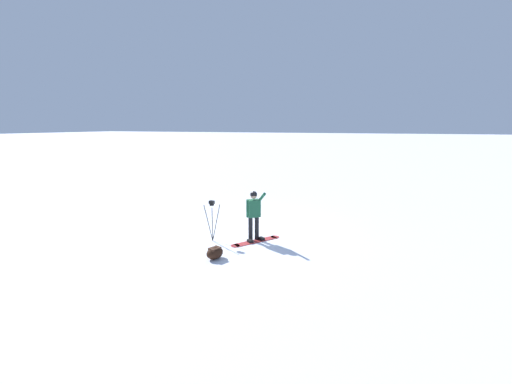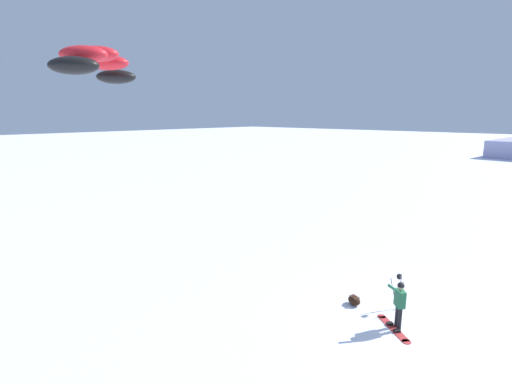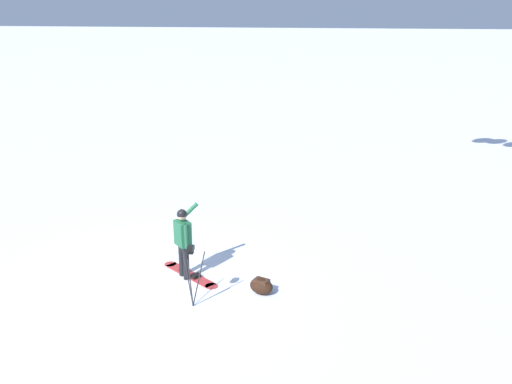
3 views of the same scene
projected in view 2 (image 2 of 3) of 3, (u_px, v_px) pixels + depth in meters
The scene contains 6 objects.
ground_plane at pixel (429, 329), 12.50m from camera, with size 300.00×300.00×0.00m, color white.
snowboarder at pixel (399, 301), 12.35m from camera, with size 0.51×0.74×1.67m.
snowboard at pixel (393, 328), 12.53m from camera, with size 1.52×1.20×0.10m.
traction_kite at pixel (97, 63), 10.68m from camera, with size 3.35×3.48×0.93m.
gear_bag_large at pixel (354, 300), 14.08m from camera, with size 0.62×0.53×0.35m.
camera_tripod at pixel (398, 285), 13.60m from camera, with size 0.50×0.48×1.35m.
Camera 2 is at (3.48, -12.21, 7.00)m, focal length 26.43 mm.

